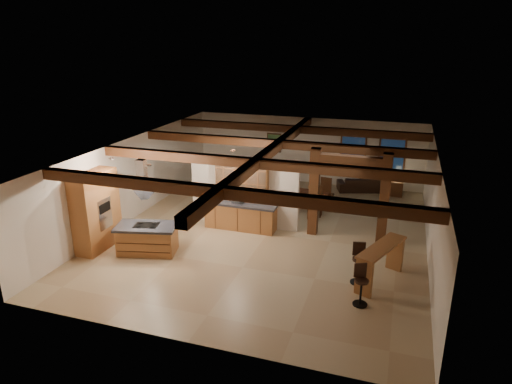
% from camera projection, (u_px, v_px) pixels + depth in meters
% --- Properties ---
extents(ground, '(12.00, 12.00, 0.00)m').
position_uv_depth(ground, '(268.00, 233.00, 15.16)').
color(ground, tan).
rests_on(ground, ground).
extents(room_walls, '(12.00, 12.00, 12.00)m').
position_uv_depth(room_walls, '(268.00, 183.00, 14.59)').
color(room_walls, beige).
rests_on(room_walls, ground).
extents(ceiling_beams, '(10.00, 12.00, 0.28)m').
position_uv_depth(ceiling_beams, '(269.00, 153.00, 14.27)').
color(ceiling_beams, '#422510').
rests_on(ceiling_beams, room_walls).
extents(timber_posts, '(2.50, 0.30, 2.90)m').
position_uv_depth(timber_posts, '(349.00, 186.00, 14.31)').
color(timber_posts, '#422510').
rests_on(timber_posts, ground).
extents(partition_wall, '(3.80, 0.18, 2.20)m').
position_uv_depth(partition_wall, '(244.00, 195.00, 15.55)').
color(partition_wall, beige).
rests_on(partition_wall, ground).
extents(pantry_cabinet, '(0.67, 1.60, 2.40)m').
position_uv_depth(pantry_cabinet, '(96.00, 211.00, 13.80)').
color(pantry_cabinet, brown).
rests_on(pantry_cabinet, ground).
extents(back_counter, '(2.50, 0.66, 0.94)m').
position_uv_depth(back_counter, '(241.00, 216.00, 15.40)').
color(back_counter, brown).
rests_on(back_counter, ground).
extents(upper_display_cabinet, '(1.80, 0.36, 0.95)m').
position_uv_depth(upper_display_cabinet, '(242.00, 175.00, 15.14)').
color(upper_display_cabinet, brown).
rests_on(upper_display_cabinet, partition_wall).
extents(range_hood, '(1.10, 1.10, 1.40)m').
position_uv_depth(range_hood, '(144.00, 197.00, 13.28)').
color(range_hood, silver).
rests_on(range_hood, room_walls).
extents(back_windows, '(2.70, 0.07, 1.70)m').
position_uv_depth(back_windows, '(372.00, 154.00, 19.19)').
color(back_windows, '#422510').
rests_on(back_windows, room_walls).
extents(framed_art, '(0.65, 0.05, 0.85)m').
position_uv_depth(framed_art, '(274.00, 143.00, 20.39)').
color(framed_art, '#422510').
rests_on(framed_art, room_walls).
extents(recessed_cans, '(3.16, 2.46, 0.03)m').
position_uv_depth(recessed_cans, '(166.00, 158.00, 13.24)').
color(recessed_cans, silver).
rests_on(recessed_cans, room_walls).
extents(kitchen_island, '(1.97, 1.35, 0.90)m').
position_uv_depth(kitchen_island, '(147.00, 239.00, 13.71)').
color(kitchen_island, brown).
rests_on(kitchen_island, ground).
extents(dining_table, '(1.91, 1.19, 0.64)m').
position_uv_depth(dining_table, '(303.00, 201.00, 17.22)').
color(dining_table, '#411E10').
rests_on(dining_table, ground).
extents(sofa, '(2.19, 1.38, 0.60)m').
position_uv_depth(sofa, '(362.00, 184.00, 19.27)').
color(sofa, black).
rests_on(sofa, ground).
extents(microwave, '(0.47, 0.37, 0.23)m').
position_uv_depth(microwave, '(238.00, 199.00, 15.23)').
color(microwave, '#B1B0B5').
rests_on(microwave, back_counter).
extents(bar_counter, '(1.23, 2.03, 1.04)m').
position_uv_depth(bar_counter, '(381.00, 258.00, 11.96)').
color(bar_counter, brown).
rests_on(bar_counter, ground).
extents(side_table, '(0.49, 0.49, 0.60)m').
position_uv_depth(side_table, '(397.00, 188.00, 18.71)').
color(side_table, '#422510').
rests_on(side_table, ground).
extents(table_lamp, '(0.29, 0.29, 0.35)m').
position_uv_depth(table_lamp, '(398.00, 176.00, 18.53)').
color(table_lamp, black).
rests_on(table_lamp, side_table).
extents(bar_stool_a, '(0.40, 0.41, 1.05)m').
position_uv_depth(bar_stool_a, '(361.00, 285.00, 11.00)').
color(bar_stool_a, black).
rests_on(bar_stool_a, ground).
extents(bar_stool_b, '(0.39, 0.41, 1.11)m').
position_uv_depth(bar_stool_b, '(359.00, 263.00, 11.98)').
color(bar_stool_b, black).
rests_on(bar_stool_b, ground).
extents(dining_chairs, '(2.11, 2.11, 1.21)m').
position_uv_depth(dining_chairs, '(303.00, 194.00, 17.12)').
color(dining_chairs, '#422510').
rests_on(dining_chairs, ground).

